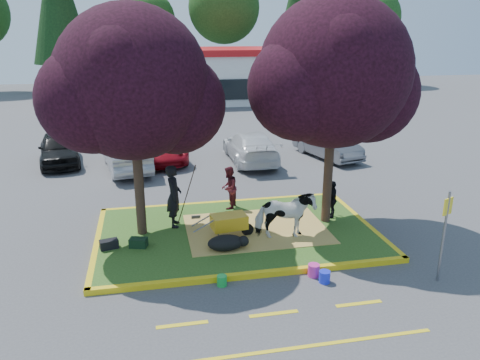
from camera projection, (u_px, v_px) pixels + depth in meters
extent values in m
plane|color=#424244|center=(237.00, 235.00, 14.15)|extent=(90.00, 90.00, 0.00)
cube|color=#294E18|center=(237.00, 233.00, 14.12)|extent=(8.00, 5.00, 0.15)
cube|color=yellow|center=(257.00, 275.00, 11.72)|extent=(8.30, 0.16, 0.15)
cube|color=yellow|center=(223.00, 203.00, 16.53)|extent=(8.30, 0.16, 0.15)
cube|color=yellow|center=(97.00, 244.00, 13.35)|extent=(0.16, 5.30, 0.15)
cube|color=yellow|center=(362.00, 222.00, 14.89)|extent=(0.16, 5.30, 0.15)
cube|color=tan|center=(256.00, 229.00, 14.21)|extent=(4.20, 3.00, 0.01)
cylinder|color=black|center=(138.00, 176.00, 13.40)|extent=(0.28, 0.28, 3.53)
sphere|color=black|center=(132.00, 83.00, 12.59)|extent=(4.20, 4.20, 4.20)
sphere|color=black|center=(175.00, 104.00, 13.19)|extent=(2.86, 2.86, 2.86)
sphere|color=black|center=(92.00, 100.00, 12.23)|extent=(2.86, 2.86, 2.86)
cylinder|color=black|center=(329.00, 165.00, 14.27)|extent=(0.28, 0.28, 3.70)
sphere|color=black|center=(334.00, 72.00, 13.41)|extent=(4.40, 4.40, 4.40)
sphere|color=black|center=(368.00, 93.00, 14.03)|extent=(2.99, 2.99, 2.99)
sphere|color=black|center=(300.00, 88.00, 13.05)|extent=(2.99, 2.99, 2.99)
cube|color=yellow|center=(182.00, 325.00, 9.85)|extent=(1.10, 0.12, 0.01)
cube|color=yellow|center=(274.00, 314.00, 10.23)|extent=(1.10, 0.12, 0.01)
cube|color=yellow|center=(359.00, 304.00, 10.61)|extent=(1.10, 0.12, 0.01)
cube|color=yellow|center=(290.00, 349.00, 9.11)|extent=(6.00, 0.10, 0.01)
cube|color=silver|center=(197.00, 77.00, 40.02)|extent=(20.00, 8.00, 4.00)
cube|color=#AF1215|center=(196.00, 51.00, 39.36)|extent=(20.40, 8.40, 0.50)
cube|color=black|center=(203.00, 90.00, 36.43)|extent=(19.00, 0.10, 1.60)
cylinder|color=black|center=(66.00, 71.00, 46.16)|extent=(0.44, 0.44, 3.92)
cylinder|color=black|center=(148.00, 73.00, 49.20)|extent=(0.44, 0.44, 3.08)
sphere|color=#143811|center=(145.00, 20.00, 47.58)|extent=(6.16, 6.16, 6.16)
cylinder|color=black|center=(224.00, 70.00, 49.69)|extent=(0.44, 0.44, 3.64)
sphere|color=#143811|center=(224.00, 7.00, 47.77)|extent=(7.28, 7.28, 7.28)
cylinder|color=black|center=(295.00, 69.00, 51.69)|extent=(0.44, 0.44, 3.50)
cone|color=black|center=(297.00, 11.00, 49.85)|extent=(5.00, 5.00, 10.62)
cylinder|color=black|center=(366.00, 70.00, 52.31)|extent=(0.44, 0.44, 3.22)
sphere|color=#143811|center=(370.00, 18.00, 50.61)|extent=(6.44, 6.44, 6.44)
imported|color=white|center=(285.00, 215.00, 13.38)|extent=(1.74, 0.91, 1.42)
ellipsoid|color=black|center=(226.00, 243.00, 12.78)|extent=(1.05, 0.65, 0.43)
imported|color=black|center=(174.00, 196.00, 14.18)|extent=(0.51, 0.74, 1.93)
imported|color=#4D161F|center=(229.00, 188.00, 15.68)|extent=(0.80, 0.87, 1.44)
imported|color=black|center=(332.00, 199.00, 14.94)|extent=(0.45, 0.76, 1.22)
cylinder|color=black|center=(248.00, 230.00, 13.72)|extent=(0.37, 0.12, 0.36)
cylinder|color=slate|center=(218.00, 237.00, 13.36)|extent=(0.04, 0.04, 0.26)
cylinder|color=slate|center=(216.00, 231.00, 13.77)|extent=(0.04, 0.04, 0.26)
cube|color=gold|center=(229.00, 222.00, 13.53)|extent=(1.07, 0.72, 0.40)
cylinder|color=slate|center=(204.00, 226.00, 13.17)|extent=(0.65, 0.12, 0.33)
cylinder|color=slate|center=(202.00, 220.00, 13.58)|extent=(0.65, 0.12, 0.33)
cube|color=black|center=(109.00, 244.00, 12.91)|extent=(0.54, 0.38, 0.25)
cube|color=black|center=(138.00, 243.00, 13.01)|extent=(0.54, 0.42, 0.25)
cylinder|color=slate|center=(443.00, 237.00, 11.24)|extent=(0.06, 0.06, 2.34)
cube|color=yellow|center=(448.00, 206.00, 10.99)|extent=(0.31, 0.16, 0.42)
cylinder|color=green|center=(222.00, 281.00, 11.32)|extent=(0.32, 0.32, 0.26)
cylinder|color=#D9309A|center=(314.00, 270.00, 11.75)|extent=(0.34, 0.34, 0.32)
cylinder|color=#1C2CE3|center=(325.00, 277.00, 11.46)|extent=(0.29, 0.29, 0.30)
imported|color=black|center=(59.00, 148.00, 21.46)|extent=(2.37, 4.44, 1.44)
imported|color=#989A9F|center=(126.00, 152.00, 20.56)|extent=(2.41, 4.91, 1.55)
imported|color=maroon|center=(158.00, 145.00, 22.15)|extent=(2.70, 5.19, 1.40)
imported|color=silver|center=(250.00, 147.00, 21.82)|extent=(1.99, 4.88, 1.42)
imported|color=#57595F|center=(327.00, 144.00, 22.51)|extent=(2.40, 4.29, 1.34)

